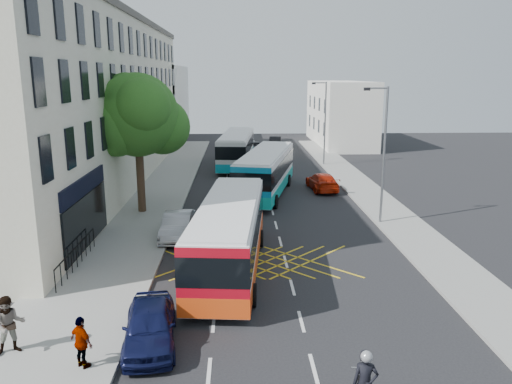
{
  "coord_description": "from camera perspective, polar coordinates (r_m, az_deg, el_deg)",
  "views": [
    {
      "loc": [
        -2.29,
        -16.57,
        8.78
      ],
      "look_at": [
        -1.23,
        11.39,
        2.2
      ],
      "focal_mm": 35.0,
      "sensor_mm": 36.0,
      "label": 1
    }
  ],
  "objects": [
    {
      "name": "building_right",
      "position": [
        66.09,
        9.54,
        8.9
      ],
      "size": [
        6.0,
        18.0,
        8.0
      ],
      "primitive_type": "cube",
      "color": "silver",
      "rests_on": "ground"
    },
    {
      "name": "parked_car_blue",
      "position": [
        17.45,
        -12.04,
        -14.63
      ],
      "size": [
        2.15,
        4.33,
        1.42
      ],
      "primitive_type": "imported",
      "rotation": [
        0.0,
        0.0,
        0.12
      ],
      "color": "#0D1137",
      "rests_on": "ground"
    },
    {
      "name": "street_tree",
      "position": [
        32.24,
        -13.45,
        8.45
      ],
      "size": [
        6.3,
        5.7,
        8.8
      ],
      "color": "#382619",
      "rests_on": "pavement_left"
    },
    {
      "name": "pedestrian_far",
      "position": [
        16.44,
        -19.31,
        -15.91
      ],
      "size": [
        1.01,
        0.91,
        1.64
      ],
      "primitive_type": "imported",
      "rotation": [
        0.0,
        0.0,
        2.48
      ],
      "color": "gray",
      "rests_on": "pavement_left"
    },
    {
      "name": "lamp_far",
      "position": [
        49.48,
        7.79,
        8.29
      ],
      "size": [
        1.45,
        0.15,
        8.0
      ],
      "color": "slate",
      "rests_on": "pavement_right"
    },
    {
      "name": "distant_car_grey",
      "position": [
        57.66,
        -0.09,
        5.1
      ],
      "size": [
        2.49,
        4.69,
        1.25
      ],
      "primitive_type": "imported",
      "rotation": [
        0.0,
        0.0,
        0.09
      ],
      "color": "#3F4246",
      "rests_on": "ground"
    },
    {
      "name": "ground",
      "position": [
        18.89,
        5.2,
        -14.52
      ],
      "size": [
        120.0,
        120.0,
        0.0
      ],
      "primitive_type": "plane",
      "color": "black",
      "rests_on": "ground"
    },
    {
      "name": "terrace_far",
      "position": [
        72.62,
        -11.63,
        9.98
      ],
      "size": [
        8.0,
        20.0,
        10.0
      ],
      "primitive_type": "cube",
      "color": "silver",
      "rests_on": "ground"
    },
    {
      "name": "terrace_main",
      "position": [
        42.74,
        -18.36,
        9.86
      ],
      "size": [
        8.3,
        45.0,
        13.5
      ],
      "color": "beige",
      "rests_on": "ground"
    },
    {
      "name": "distant_car_dark",
      "position": [
        62.78,
        2.23,
        5.8
      ],
      "size": [
        1.82,
        4.2,
        1.34
      ],
      "primitive_type": "imported",
      "rotation": [
        0.0,
        0.0,
        3.04
      ],
      "color": "black",
      "rests_on": "ground"
    },
    {
      "name": "pedestrian_near",
      "position": [
        18.0,
        -26.33,
        -13.47
      ],
      "size": [
        1.14,
        1.04,
        1.91
      ],
      "primitive_type": "imported",
      "rotation": [
        0.0,
        0.0,
        0.42
      ],
      "color": "gray",
      "rests_on": "pavement_left"
    },
    {
      "name": "parked_car_silver",
      "position": [
        27.81,
        -8.94,
        -3.8
      ],
      "size": [
        1.63,
        4.35,
        1.42
      ],
      "primitive_type": "imported",
      "rotation": [
        0.0,
        0.0,
        -0.03
      ],
      "color": "#ADAFB5",
      "rests_on": "ground"
    },
    {
      "name": "lamp_near",
      "position": [
        30.09,
        14.28,
        4.88
      ],
      "size": [
        1.45,
        0.15,
        8.0
      ],
      "color": "slate",
      "rests_on": "pavement_right"
    },
    {
      "name": "bus_mid",
      "position": [
        37.22,
        1.12,
        2.31
      ],
      "size": [
        5.24,
        11.96,
        3.28
      ],
      "rotation": [
        0.0,
        0.0,
        -0.23
      ],
      "color": "silver",
      "rests_on": "ground"
    },
    {
      "name": "railings",
      "position": [
        24.45,
        -19.83,
        -6.83
      ],
      "size": [
        0.08,
        5.6,
        1.14
      ],
      "primitive_type": null,
      "color": "black",
      "rests_on": "pavement_left"
    },
    {
      "name": "pavement_right",
      "position": [
        34.18,
        14.55,
        -1.96
      ],
      "size": [
        3.0,
        70.0,
        0.15
      ],
      "primitive_type": "cube",
      "color": "gray",
      "rests_on": "ground"
    },
    {
      "name": "bus_far",
      "position": [
        49.07,
        -2.25,
        4.95
      ],
      "size": [
        3.72,
        11.8,
        3.26
      ],
      "rotation": [
        0.0,
        0.0,
        -0.09
      ],
      "color": "silver",
      "rests_on": "ground"
    },
    {
      "name": "bus_near",
      "position": [
        22.88,
        -3.05,
        -4.87
      ],
      "size": [
        3.63,
        11.52,
        3.19
      ],
      "rotation": [
        0.0,
        0.0,
        -0.09
      ],
      "color": "silver",
      "rests_on": "ground"
    },
    {
      "name": "pavement_left",
      "position": [
        33.33,
        -12.85,
        -2.25
      ],
      "size": [
        5.0,
        70.0,
        0.15
      ],
      "primitive_type": "cube",
      "color": "gray",
      "rests_on": "ground"
    },
    {
      "name": "red_hatchback",
      "position": [
        39.21,
        7.57,
        1.18
      ],
      "size": [
        2.22,
        4.76,
        1.34
      ],
      "primitive_type": "imported",
      "rotation": [
        0.0,
        0.0,
        3.22
      ],
      "color": "#B31E07",
      "rests_on": "ground"
    }
  ]
}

